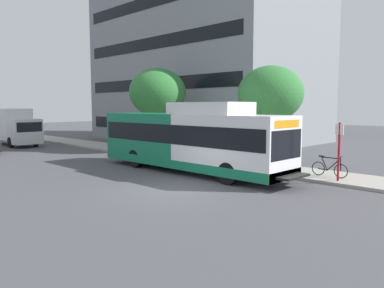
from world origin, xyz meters
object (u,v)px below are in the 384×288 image
bus_stop_sign_pole (339,147)px  bicycle_parked (329,168)px  box_truck_background (13,126)px  street_tree_mid_block (158,92)px  transit_bus (190,140)px  street_tree_near_stop (270,94)px

bus_stop_sign_pole → bicycle_parked: bus_stop_sign_pole is taller
bus_stop_sign_pole → box_truck_background: box_truck_background is taller
bus_stop_sign_pole → street_tree_mid_block: street_tree_mid_block is taller
transit_bus → street_tree_near_stop: size_ratio=2.19×
transit_bus → bicycle_parked: bearing=-63.1°
bicycle_parked → bus_stop_sign_pole: bearing=-134.2°
street_tree_near_stop → box_truck_background: street_tree_near_stop is taller
bus_stop_sign_pole → bicycle_parked: 1.48m
transit_bus → box_truck_background: bearing=93.6°
bus_stop_sign_pole → street_tree_near_stop: street_tree_near_stop is taller
street_tree_mid_block → box_truck_background: bearing=114.4°
transit_bus → box_truck_background: 21.07m
bus_stop_sign_pole → transit_bus: bearing=109.4°
bus_stop_sign_pole → street_tree_near_stop: size_ratio=0.46×
bus_stop_sign_pole → street_tree_mid_block: size_ratio=0.42×
bicycle_parked → box_truck_background: box_truck_background is taller
street_tree_near_stop → box_truck_background: (-5.87, 22.95, -2.41)m
bicycle_parked → street_tree_near_stop: size_ratio=0.31×
bus_stop_sign_pole → bicycle_parked: bearing=45.8°
bus_stop_sign_pole → box_truck_background: 28.17m
street_tree_near_stop → box_truck_background: bearing=104.3°
transit_bus → bus_stop_sign_pole: 7.31m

